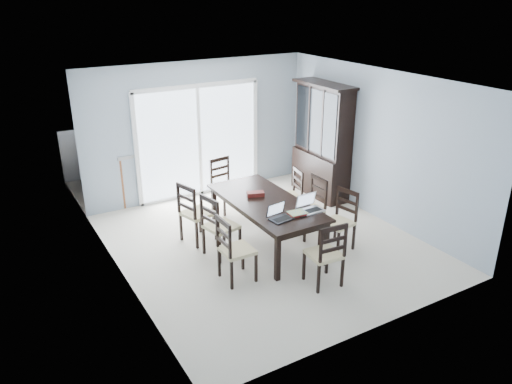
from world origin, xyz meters
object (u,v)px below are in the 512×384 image
Objects in this scene: hot_tub at (151,162)px; chair_end_far at (223,178)px; chair_left_mid at (216,220)px; chair_left_far at (192,207)px; china_hutch at (322,142)px; chair_end_near at (328,248)px; cell_phone at (303,217)px; chair_right_far at (293,189)px; laptop_dark at (282,216)px; chair_right_near at (342,213)px; chair_right_mid at (313,200)px; game_box at (255,194)px; laptop_silver at (312,207)px; chair_left_near at (231,243)px; dining_table at (266,205)px.

chair_end_far is at bearing -67.74° from hot_tub.
chair_left_far reaches higher than chair_left_mid.
china_hutch is 1.06× the size of hot_tub.
cell_phone is at bearing 88.38° from chair_end_near.
chair_right_far is 2.99× the size of laptop_dark.
chair_right_far is 1.70m from laptop_dark.
chair_end_near is (-0.89, -0.79, 0.01)m from chair_right_near.
cell_phone is at bearing 22.82° from chair_left_far.
laptop_dark is (-1.07, -1.29, 0.25)m from chair_right_far.
chair_right_mid is (1.71, -0.10, -0.02)m from chair_left_mid.
china_hutch reaches higher than chair_right_far.
game_box is at bearing 76.82° from chair_end_far.
chair_end_far reaches higher than laptop_silver.
china_hutch reaches higher than chair_end_far.
chair_right_far is at bearing 42.54° from laptop_dark.
chair_left_near reaches higher than game_box.
cell_phone is (0.08, 0.70, 0.16)m from chair_end_near.
chair_end_far is (-0.80, 1.66, -0.01)m from chair_right_mid.
china_hutch reaches higher than laptop_silver.
chair_end_near is at bearing -81.14° from laptop_dark.
chair_left_mid reaches higher than chair_end_near.
china_hutch is 2.78m from cell_phone.
chair_left_near is 1.15m from cell_phone.
game_box reaches higher than cell_phone.
chair_left_far is at bearing 113.62° from laptop_dark.
china_hutch is 22.79× the size of cell_phone.
laptop_dark is at bearing 15.83° from chair_left_far.
chair_left_mid is 1.43m from laptop_silver.
chair_right_far is at bearing 53.60° from cell_phone.
chair_left_near is at bearing 148.13° from chair_end_near.
chair_right_mid is 3.15× the size of laptop_silver.
chair_end_far is 3.11× the size of laptop_silver.
chair_left_mid is 1.02m from laptop_dark.
chair_left_near reaches higher than laptop_silver.
chair_left_near is 3.22× the size of laptop_dark.
hot_tub is (-0.76, 4.89, -0.08)m from chair_end_near.
chair_right_near reaches higher than hot_tub.
chair_right_mid is 1.62m from chair_end_near.
chair_end_far reaches higher than chair_right_far.
cell_phone is (-0.23, -0.11, -0.05)m from laptop_silver.
game_box is at bearing 70.10° from chair_right_mid.
laptop_dark is (-1.12, -0.01, 0.22)m from chair_right_near.
dining_table is at bearing 117.79° from laptop_silver.
chair_left_near is at bearing -16.19° from chair_left_far.
chair_end_near is at bearing -103.75° from cell_phone.
chair_left_near is (-3.01, -1.95, -0.48)m from china_hutch.
chair_left_near reaches higher than dining_table.
chair_left_far is 3.28× the size of laptop_silver.
dining_table is at bearing 76.52° from chair_left_mid.
chair_left_far is at bearing 134.20° from laptop_silver.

